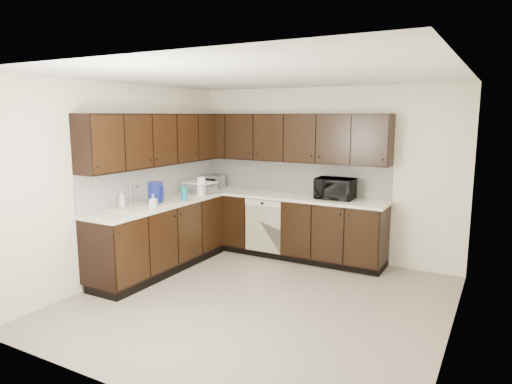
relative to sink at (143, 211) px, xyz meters
The scene contains 20 objects.
floor 1.90m from the sink, ahead, with size 4.00×4.00×0.00m, color gray.
ceiling 2.33m from the sink, ahead, with size 4.00×4.00×0.00m, color white.
wall_back 2.65m from the sink, 50.13° to the left, with size 4.00×0.02×2.50m, color silver.
wall_left 0.49m from the sink, behind, with size 0.02×4.00×2.50m, color silver.
wall_right 3.70m from the sink, ahead, with size 0.02×4.00×2.50m, color silver.
wall_front 2.63m from the sink, 49.77° to the right, with size 4.00×0.02×2.50m, color silver.
lower_cabinets 1.39m from the sink, 58.99° to the left, with size 3.00×2.80×0.90m.
countertop 1.31m from the sink, 59.01° to the left, with size 3.03×2.83×0.04m.
backsplash 1.44m from the sink, 70.83° to the left, with size 3.00×2.80×0.48m.
upper_cabinets 1.61m from the sink, 64.56° to the left, with size 3.00×2.80×0.70m.
dishwasher 1.76m from the sink, 55.40° to the left, with size 0.58×0.04×0.78m.
sink is the anchor object (origin of this frame).
microwave 2.62m from the sink, 41.47° to the left, with size 0.53×0.36×0.29m, color black.
soap_bottle_a 0.25m from the sink, ahead, with size 0.08×0.08×0.18m, color gray.
soap_bottle_b 0.31m from the sink, 138.41° to the right, with size 0.09×0.09×0.23m, color gray.
toaster_oven 1.69m from the sink, 92.35° to the left, with size 0.33×0.25×0.21m, color #ACACAE.
storage_bin 1.18m from the sink, 88.11° to the left, with size 0.43×0.32×0.17m, color silver.
blue_pitcher 0.30m from the sink, 86.34° to the left, with size 0.20×0.20×0.30m, color navy.
teal_tumbler 0.66m from the sink, 73.53° to the left, with size 0.09×0.09×0.19m, color #0D8394.
paper_towel_roll 1.09m from the sink, 82.31° to the left, with size 0.12×0.12×0.27m, color white.
Camera 1 is at (2.36, -4.31, 2.10)m, focal length 32.00 mm.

